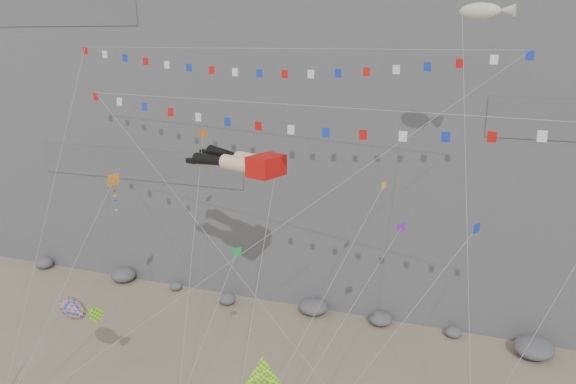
{
  "coord_description": "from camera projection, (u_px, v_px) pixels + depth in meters",
  "views": [
    {
      "loc": [
        13.23,
        -26.41,
        23.62
      ],
      "look_at": [
        0.46,
        9.0,
        13.31
      ],
      "focal_mm": 35.0,
      "sensor_mm": 36.0,
      "label": 1
    }
  ],
  "objects": [
    {
      "name": "small_kite_d",
      "position": [
        379.0,
        194.0,
        36.44
      ],
      "size": [
        6.13,
        16.62,
        22.22
      ],
      "color": "yellow",
      "rests_on": "ground"
    },
    {
      "name": "flag_banner_lower",
      "position": [
        309.0,
        106.0,
        32.08
      ],
      "size": [
        33.45,
        9.08,
        22.74
      ],
      "color": "red",
      "rests_on": "ground"
    },
    {
      "name": "flag_banner_upper",
      "position": [
        271.0,
        49.0,
        37.73
      ],
      "size": [
        32.13,
        15.17,
        30.0
      ],
      "color": "red",
      "rests_on": "ground"
    },
    {
      "name": "legs_kite",
      "position": [
        242.0,
        162.0,
        37.77
      ],
      "size": [
        10.0,
        18.12,
        21.94
      ],
      "rotation": [
        0.0,
        0.0,
        -0.31
      ],
      "color": "red",
      "rests_on": "ground"
    },
    {
      "name": "blimp_windsock",
      "position": [
        480.0,
        13.0,
        32.42
      ],
      "size": [
        4.09,
        11.94,
        27.5
      ],
      "color": "beige",
      "rests_on": "ground"
    },
    {
      "name": "small_kite_e",
      "position": [
        472.0,
        235.0,
        27.52
      ],
      "size": [
        10.13,
        6.85,
        18.5
      ],
      "color": "#1531BB",
      "rests_on": "ground"
    },
    {
      "name": "small_kite_a",
      "position": [
        203.0,
        140.0,
        40.35
      ],
      "size": [
        5.9,
        15.6,
        23.17
      ],
      "color": "orange",
      "rests_on": "ground"
    },
    {
      "name": "delta_kite",
      "position": [
        263.0,
        378.0,
        29.85
      ],
      "size": [
        2.42,
        6.03,
        8.34
      ],
      "color": "yellow",
      "rests_on": "ground"
    },
    {
      "name": "harlequin_kite",
      "position": [
        113.0,
        181.0,
        38.23
      ],
      "size": [
        4.01,
        10.48,
        17.43
      ],
      "color": "red",
      "rests_on": "ground"
    },
    {
      "name": "small_kite_b",
      "position": [
        399.0,
        232.0,
        34.25
      ],
      "size": [
        7.19,
        12.66,
        18.42
      ],
      "color": "#671B9F",
      "rests_on": "ground"
    },
    {
      "name": "cliff",
      "position": [
        360.0,
        25.0,
        56.96
      ],
      "size": [
        80.0,
        28.0,
        50.0
      ],
      "primitive_type": "cube",
      "color": "slate",
      "rests_on": "ground"
    },
    {
      "name": "fish_windsock",
      "position": [
        72.0,
        308.0,
        36.08
      ],
      "size": [
        5.93,
        4.71,
        8.5
      ],
      "color": "orange",
      "rests_on": "ground"
    },
    {
      "name": "small_kite_c",
      "position": [
        235.0,
        256.0,
        33.06
      ],
      "size": [
        2.07,
        10.43,
        15.07
      ],
      "color": "green",
      "rests_on": "ground"
    },
    {
      "name": "talus_boulders",
      "position": [
        314.0,
        307.0,
        49.8
      ],
      "size": [
        60.0,
        3.0,
        1.2
      ],
      "primitive_type": null,
      "color": "slate",
      "rests_on": "ground"
    }
  ]
}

